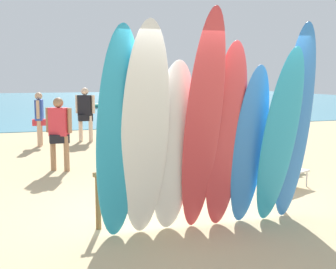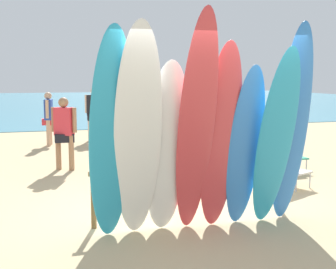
{
  "view_description": "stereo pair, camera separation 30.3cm",
  "coord_description": "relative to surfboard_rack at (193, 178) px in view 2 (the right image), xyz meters",
  "views": [
    {
      "loc": [
        -2.28,
        -5.58,
        1.98
      ],
      "look_at": [
        0.0,
        1.26,
        1.04
      ],
      "focal_mm": 47.2,
      "sensor_mm": 36.0,
      "label": 1
    },
    {
      "loc": [
        -1.99,
        -5.67,
        1.98
      ],
      "look_at": [
        0.0,
        1.26,
        1.04
      ],
      "focal_mm": 47.2,
      "sensor_mm": 36.0,
      "label": 2
    }
  ],
  "objects": [
    {
      "name": "surfboard_teal_0",
      "position": [
        -1.21,
        -0.54,
        0.7
      ],
      "size": [
        0.58,
        0.61,
        2.57
      ],
      "primitive_type": "ellipsoid",
      "rotation": [
        0.19,
        0.0,
        0.09
      ],
      "color": "#289EC6",
      "rests_on": "ground"
    },
    {
      "name": "surfboard_white_1",
      "position": [
        -0.9,
        -0.58,
        0.72
      ],
      "size": [
        0.6,
        0.73,
        2.62
      ],
      "primitive_type": "ellipsoid",
      "rotation": [
        0.24,
        0.0,
        -0.04
      ],
      "color": "white",
      "rests_on": "ground"
    },
    {
      "name": "surfboard_blue_7",
      "position": [
        1.21,
        -0.51,
        0.75
      ],
      "size": [
        0.5,
        0.56,
        2.69
      ],
      "primitive_type": "ellipsoid",
      "rotation": [
        0.18,
        0.0,
        -0.02
      ],
      "color": "#337AD1",
      "rests_on": "ground"
    },
    {
      "name": "beachgoer_strolling",
      "position": [
        -1.8,
        7.51,
        0.3
      ],
      "size": [
        0.4,
        0.58,
        1.54
      ],
      "rotation": [
        0.0,
        0.0,
        4.55
      ],
      "color": "tan",
      "rests_on": "ground"
    },
    {
      "name": "surfboard_white_2",
      "position": [
        -0.51,
        -0.46,
        0.51
      ],
      "size": [
        0.59,
        0.54,
        2.19
      ],
      "primitive_type": "ellipsoid",
      "rotation": [
        0.2,
        0.0,
        0.03
      ],
      "color": "white",
      "rests_on": "ground"
    },
    {
      "name": "distant_boat",
      "position": [
        4.03,
        22.47,
        -0.41
      ],
      "size": [
        5.04,
        1.32,
        0.4
      ],
      "color": "teal",
      "rests_on": "ground"
    },
    {
      "name": "beach_chair_blue",
      "position": [
        3.04,
        2.55,
        -0.16
      ],
      "size": [
        0.53,
        0.69,
        0.83
      ],
      "rotation": [
        0.0,
        0.0,
        0.05
      ],
      "color": "#B7B7BC",
      "rests_on": "ground"
    },
    {
      "name": "ground",
      "position": [
        0.0,
        14.0,
        -0.59
      ],
      "size": [
        60.0,
        60.0,
        0.0
      ],
      "primitive_type": "plane",
      "color": "tan"
    },
    {
      "name": "ocean_water",
      "position": [
        0.0,
        30.95,
        -0.58
      ],
      "size": [
        60.0,
        40.0,
        0.02
      ],
      "primitive_type": "cube",
      "color": "teal",
      "rests_on": "ground"
    },
    {
      "name": "beach_chair_red",
      "position": [
        2.26,
        1.31,
        -0.16
      ],
      "size": [
        0.71,
        0.78,
        0.84
      ],
      "rotation": [
        0.0,
        0.0,
        0.41
      ],
      "color": "#B7B7BC",
      "rests_on": "ground"
    },
    {
      "name": "surfboard_rack",
      "position": [
        0.0,
        0.0,
        0.0
      ],
      "size": [
        2.88,
        0.07,
        0.76
      ],
      "color": "brown",
      "rests_on": "ground"
    },
    {
      "name": "beachgoer_near_rack",
      "position": [
        1.33,
        6.34,
        0.35
      ],
      "size": [
        0.43,
        0.59,
        1.64
      ],
      "rotation": [
        0.0,
        0.0,
        4.37
      ],
      "color": "brown",
      "rests_on": "ground"
    },
    {
      "name": "surfboard_red_4",
      "position": [
        0.19,
        -0.52,
        0.62
      ],
      "size": [
        0.57,
        0.57,
        2.43
      ],
      "primitive_type": "ellipsoid",
      "rotation": [
        0.19,
        0.0,
        0.09
      ],
      "color": "#D13D42",
      "rests_on": "ground"
    },
    {
      "name": "surfboard_blue_5",
      "position": [
        0.55,
        -0.49,
        0.48
      ],
      "size": [
        0.54,
        0.52,
        2.14
      ],
      "primitive_type": "ellipsoid",
      "rotation": [
        0.2,
        0.0,
        0.1
      ],
      "color": "#337AD1",
      "rests_on": "ground"
    },
    {
      "name": "surfboard_red_3",
      "position": [
        -0.18,
        -0.63,
        0.8
      ],
      "size": [
        0.47,
        0.79,
        2.78
      ],
      "primitive_type": "ellipsoid",
      "rotation": [
        0.26,
        0.0,
        -0.0
      ],
      "color": "#D13D42",
      "rests_on": "ground"
    },
    {
      "name": "surfboard_teal_6",
      "position": [
        0.92,
        -0.61,
        0.59
      ],
      "size": [
        0.6,
        0.69,
        2.36
      ],
      "primitive_type": "ellipsoid",
      "rotation": [
        0.24,
        0.0,
        0.09
      ],
      "color": "#289EC6",
      "rests_on": "ground"
    },
    {
      "name": "beachgoer_by_water",
      "position": [
        -1.55,
        3.87,
        0.31
      ],
      "size": [
        0.51,
        0.38,
        1.55
      ],
      "rotation": [
        0.0,
        0.0,
        2.58
      ],
      "color": "#9E704C",
      "rests_on": "ground"
    },
    {
      "name": "beachgoer_midbeach",
      "position": [
        -0.43,
        8.01,
        0.36
      ],
      "size": [
        0.55,
        0.39,
        1.65
      ],
      "rotation": [
        0.0,
        0.0,
        5.75
      ],
      "color": "beige",
      "rests_on": "ground"
    }
  ]
}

